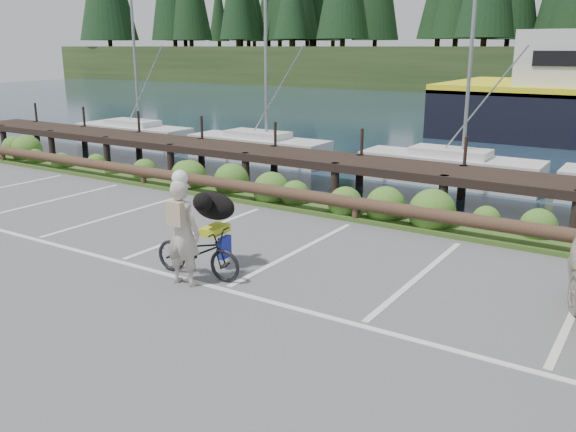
# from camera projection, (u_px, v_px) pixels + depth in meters

# --- Properties ---
(ground) EXTENTS (72.00, 72.00, 0.00)m
(ground) POSITION_uv_depth(u_px,v_px,m) (238.00, 282.00, 10.75)
(ground) COLOR #535456
(vegetation_strip) EXTENTS (34.00, 1.60, 0.10)m
(vegetation_strip) POSITION_uv_depth(u_px,v_px,m) (368.00, 213.00, 15.03)
(vegetation_strip) COLOR #3D5B21
(vegetation_strip) RESTS_ON ground
(log_rail) EXTENTS (32.00, 0.30, 0.60)m
(log_rail) POSITION_uv_depth(u_px,v_px,m) (355.00, 222.00, 14.48)
(log_rail) COLOR #443021
(log_rail) RESTS_ON ground
(bicycle) EXTENTS (1.81, 0.77, 0.93)m
(bicycle) POSITION_uv_depth(u_px,v_px,m) (198.00, 252.00, 10.92)
(bicycle) COLOR black
(bicycle) RESTS_ON ground
(cyclist) EXTENTS (0.72, 0.51, 1.88)m
(cyclist) POSITION_uv_depth(u_px,v_px,m) (182.00, 233.00, 10.44)
(cyclist) COLOR #BDB0A0
(cyclist) RESTS_ON ground
(dog) EXTENTS (0.52, 0.93, 0.52)m
(dog) POSITION_uv_depth(u_px,v_px,m) (214.00, 206.00, 11.21)
(dog) COLOR black
(dog) RESTS_ON bicycle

